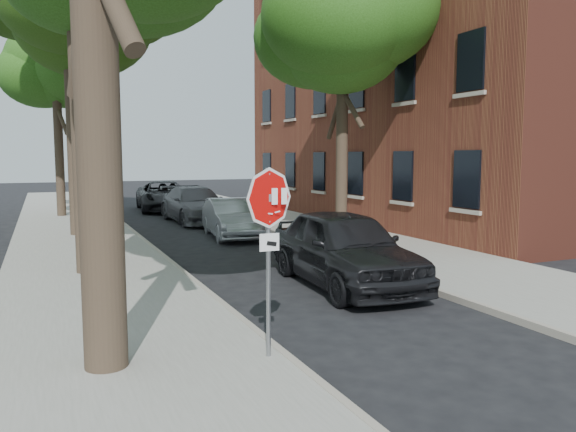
% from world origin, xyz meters
% --- Properties ---
extents(ground, '(120.00, 120.00, 0.00)m').
position_xyz_m(ground, '(0.00, 0.00, 0.00)').
color(ground, black).
rests_on(ground, ground).
extents(sidewalk_left, '(4.00, 55.00, 0.12)m').
position_xyz_m(sidewalk_left, '(-2.50, 12.00, 0.06)').
color(sidewalk_left, gray).
rests_on(sidewalk_left, ground).
extents(sidewalk_right, '(4.00, 55.00, 0.12)m').
position_xyz_m(sidewalk_right, '(6.00, 12.00, 0.06)').
color(sidewalk_right, gray).
rests_on(sidewalk_right, ground).
extents(curb_left, '(0.12, 55.00, 0.13)m').
position_xyz_m(curb_left, '(-0.45, 12.00, 0.07)').
color(curb_left, '#9E9384').
rests_on(curb_left, ground).
extents(curb_right, '(0.12, 55.00, 0.13)m').
position_xyz_m(curb_right, '(3.95, 12.00, 0.07)').
color(curb_right, '#9E9384').
rests_on(curb_right, ground).
extents(apartment_building, '(12.20, 20.20, 15.30)m').
position_xyz_m(apartment_building, '(14.00, 14.00, 7.65)').
color(apartment_building, brown).
rests_on(apartment_building, ground).
extents(stop_sign, '(0.76, 0.34, 2.61)m').
position_xyz_m(stop_sign, '(-0.70, -0.03, 1.95)').
color(stop_sign, gray).
rests_on(stop_sign, sidewalk_left).
extents(tree_mid_b, '(5.88, 5.46, 10.36)m').
position_xyz_m(tree_mid_b, '(-2.42, 14.12, 8.00)').
color(tree_mid_b, black).
rests_on(tree_mid_b, sidewalk_left).
extents(tree_far, '(5.29, 4.91, 9.33)m').
position_xyz_m(tree_far, '(-2.72, 21.11, 7.21)').
color(tree_far, black).
rests_on(tree_far, sidewalk_left).
extents(tree_right, '(5.29, 4.91, 9.33)m').
position_xyz_m(tree_right, '(5.98, 10.11, 7.21)').
color(tree_right, black).
rests_on(tree_right, sidewalk_right).
extents(car_a, '(2.32, 5.12, 1.71)m').
position_xyz_m(car_a, '(2.60, 3.74, 0.85)').
color(car_a, black).
rests_on(car_a, ground).
extents(car_b, '(1.89, 4.31, 1.38)m').
position_xyz_m(car_b, '(2.60, 11.85, 0.69)').
color(car_b, '#A0A2A7').
rests_on(car_b, ground).
extents(car_c, '(2.36, 5.39, 1.54)m').
position_xyz_m(car_c, '(2.60, 16.90, 0.77)').
color(car_c, '#4F4E53').
rests_on(car_c, ground).
extents(car_d, '(3.03, 5.77, 1.55)m').
position_xyz_m(car_d, '(2.39, 22.65, 0.78)').
color(car_d, black).
rests_on(car_d, ground).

